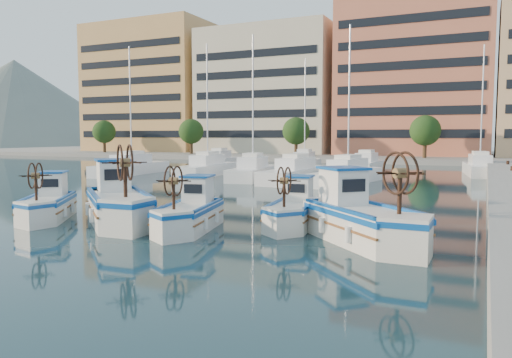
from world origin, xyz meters
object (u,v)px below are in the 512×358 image
at_px(fishing_boat_d, 294,209).
at_px(fishing_boat_e, 360,217).
at_px(fishing_boat_a, 48,203).
at_px(fishing_boat_c, 190,211).
at_px(fishing_boat_b, 118,201).

bearing_deg(fishing_boat_d, fishing_boat_e, -38.76).
xyz_separation_m(fishing_boat_a, fishing_boat_d, (10.09, 2.80, -0.02)).
distance_m(fishing_boat_a, fishing_boat_e, 13.14).
bearing_deg(fishing_boat_c, fishing_boat_e, -8.89).
distance_m(fishing_boat_a, fishing_boat_d, 10.47).
distance_m(fishing_boat_d, fishing_boat_e, 3.51).
xyz_separation_m(fishing_boat_a, fishing_boat_b, (3.34, 0.48, 0.20)).
distance_m(fishing_boat_c, fishing_boat_e, 6.33).
relative_size(fishing_boat_c, fishing_boat_e, 0.87).
bearing_deg(fishing_boat_c, fishing_boat_d, 21.60).
height_order(fishing_boat_c, fishing_boat_d, fishing_boat_c).
height_order(fishing_boat_a, fishing_boat_b, fishing_boat_b).
bearing_deg(fishing_boat_d, fishing_boat_a, -172.24).
xyz_separation_m(fishing_boat_c, fishing_boat_e, (6.31, 0.52, 0.16)).
relative_size(fishing_boat_c, fishing_boat_d, 1.04).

